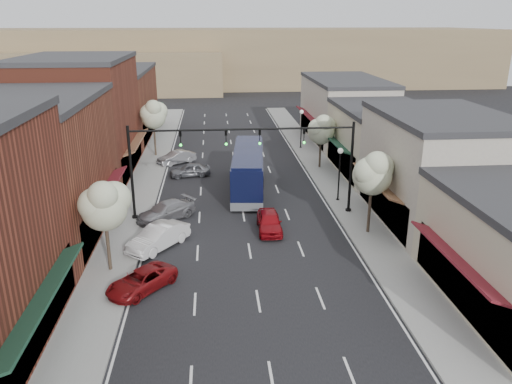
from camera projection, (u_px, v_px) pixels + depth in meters
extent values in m
plane|color=black|center=(252.00, 266.00, 29.86)|extent=(160.00, 160.00, 0.00)
cube|color=gray|center=(147.00, 176.00, 46.55)|extent=(2.80, 73.00, 0.15)
cube|color=gray|center=(324.00, 172.00, 47.94)|extent=(2.80, 73.00, 0.15)
cube|color=gray|center=(162.00, 176.00, 46.67)|extent=(0.25, 73.00, 0.17)
cube|color=gray|center=(309.00, 172.00, 47.82)|extent=(0.25, 73.00, 0.17)
cube|color=black|center=(28.00, 330.00, 20.97)|extent=(0.60, 11.90, 2.60)
cube|color=#163827|center=(43.00, 298.00, 20.54)|extent=(1.07, 9.80, 0.49)
cube|color=brown|center=(29.00, 171.00, 32.85)|extent=(9.00, 14.00, 9.00)
cube|color=#2D2D30|center=(17.00, 99.00, 31.31)|extent=(9.20, 14.10, 0.40)
cube|color=black|center=(98.00, 210.00, 34.14)|extent=(0.60, 11.90, 2.60)
cube|color=maroon|center=(108.00, 189.00, 33.72)|extent=(1.07, 9.80, 0.49)
cube|color=brown|center=(80.00, 119.00, 45.78)|extent=(9.00, 14.00, 10.50)
cube|color=#2D2D30|center=(72.00, 58.00, 43.99)|extent=(9.20, 14.10, 0.40)
cube|color=black|center=(129.00, 157.00, 47.32)|extent=(0.60, 11.90, 2.60)
cube|color=brown|center=(137.00, 141.00, 46.90)|extent=(1.07, 9.80, 0.49)
cube|color=brown|center=(113.00, 105.00, 61.25)|extent=(9.00, 18.00, 8.00)
cube|color=#2D2D30|center=(109.00, 70.00, 59.87)|extent=(9.20, 18.10, 0.40)
cube|color=black|center=(149.00, 124.00, 62.38)|extent=(0.60, 15.30, 2.60)
cube|color=#163827|center=(154.00, 112.00, 61.96)|extent=(1.07, 12.60, 0.49)
cube|color=black|center=(466.00, 285.00, 24.52)|extent=(0.60, 10.20, 2.60)
cube|color=maroon|center=(455.00, 258.00, 23.96)|extent=(1.07, 8.40, 0.49)
cube|color=#B5AC9B|center=(439.00, 171.00, 35.41)|extent=(8.00, 12.00, 7.50)
cube|color=#2D2D30|center=(445.00, 116.00, 34.12)|extent=(8.20, 12.10, 0.40)
cube|color=black|center=(385.00, 201.00, 35.81)|extent=(0.60, 10.20, 2.60)
cube|color=brown|center=(376.00, 181.00, 35.26)|extent=(1.07, 8.40, 0.49)
cube|color=#B9B093|center=(383.00, 142.00, 46.95)|extent=(8.00, 12.00, 6.00)
cube|color=#2D2D30|center=(385.00, 108.00, 45.91)|extent=(8.20, 12.10, 0.40)
cube|color=black|center=(343.00, 157.00, 47.11)|extent=(0.60, 10.20, 2.60)
cube|color=#163827|center=(336.00, 142.00, 46.55)|extent=(1.07, 8.40, 0.49)
cube|color=#B5AC9B|center=(345.00, 111.00, 59.97)|extent=(8.00, 16.00, 7.00)
cube|color=#2D2D30|center=(347.00, 80.00, 58.76)|extent=(8.20, 16.10, 0.40)
cube|color=black|center=(314.00, 127.00, 60.28)|extent=(0.60, 13.60, 2.60)
cube|color=maroon|center=(308.00, 115.00, 59.73)|extent=(1.07, 11.20, 0.49)
cube|color=#7A6647|center=(220.00, 57.00, 112.60)|extent=(120.00, 30.00, 12.00)
cube|color=#7A6647|center=(97.00, 72.00, 99.90)|extent=(50.00, 20.00, 8.00)
cylinder|color=black|center=(348.00, 211.00, 38.00)|extent=(0.44, 0.44, 0.30)
cylinder|color=black|center=(351.00, 169.00, 36.90)|extent=(0.20, 0.20, 7.00)
cylinder|color=black|center=(299.00, 128.00, 35.55)|extent=(8.00, 0.14, 0.14)
imported|color=black|center=(304.00, 136.00, 35.78)|extent=(0.18, 0.46, 1.10)
sphere|color=#19E533|center=(304.00, 143.00, 35.81)|extent=(0.18, 0.18, 0.18)
imported|color=black|center=(260.00, 137.00, 35.52)|extent=(0.18, 0.46, 1.10)
sphere|color=#19E533|center=(260.00, 143.00, 35.54)|extent=(0.18, 0.18, 0.18)
cylinder|color=black|center=(135.00, 218.00, 36.68)|extent=(0.44, 0.44, 0.30)
cylinder|color=black|center=(131.00, 174.00, 35.58)|extent=(0.20, 0.20, 7.00)
cylinder|color=black|center=(186.00, 130.00, 34.89)|extent=(8.00, 0.14, 0.14)
imported|color=black|center=(181.00, 139.00, 35.06)|extent=(0.18, 0.46, 1.10)
sphere|color=#19E533|center=(181.00, 145.00, 35.08)|extent=(0.18, 0.18, 0.18)
imported|color=black|center=(226.00, 138.00, 35.32)|extent=(0.18, 0.46, 1.10)
sphere|color=#19E533|center=(226.00, 144.00, 35.35)|extent=(0.18, 0.18, 0.18)
cylinder|color=#47382B|center=(370.00, 208.00, 33.70)|extent=(0.20, 0.20, 3.71)
sphere|color=#B7C496|center=(372.00, 176.00, 32.94)|extent=(2.60, 2.60, 2.60)
sphere|color=#B7C496|center=(379.00, 167.00, 33.11)|extent=(2.00, 2.00, 2.00)
sphere|color=#B7C496|center=(368.00, 172.00, 32.51)|extent=(1.90, 1.90, 1.90)
sphere|color=#B7C496|center=(377.00, 164.00, 32.17)|extent=(1.70, 1.70, 1.70)
cylinder|color=#47382B|center=(320.00, 152.00, 48.82)|extent=(0.20, 0.20, 3.33)
sphere|color=#B7C496|center=(321.00, 131.00, 48.14)|extent=(2.60, 2.60, 2.60)
sphere|color=#B7C496|center=(326.00, 126.00, 48.33)|extent=(2.00, 2.00, 2.00)
sphere|color=#B7C496|center=(318.00, 129.00, 47.72)|extent=(1.90, 1.90, 1.90)
sphere|color=#B7C496|center=(324.00, 124.00, 47.40)|extent=(1.70, 1.70, 1.70)
cylinder|color=#47382B|center=(108.00, 244.00, 28.59)|extent=(0.20, 0.20, 3.52)
sphere|color=#B7C496|center=(104.00, 208.00, 27.87)|extent=(2.60, 2.60, 2.60)
sphere|color=#B7C496|center=(114.00, 199.00, 28.05)|extent=(2.00, 2.00, 2.00)
sphere|color=#B7C496|center=(95.00, 205.00, 27.45)|extent=(1.90, 1.90, 1.90)
sphere|color=#B7C496|center=(103.00, 196.00, 27.12)|extent=(1.70, 1.70, 1.70)
cylinder|color=#47382B|center=(155.00, 139.00, 53.01)|extent=(0.20, 0.20, 3.84)
sphere|color=#B7C496|center=(153.00, 117.00, 52.23)|extent=(2.60, 2.60, 2.60)
sphere|color=#B7C496|center=(158.00, 111.00, 52.39)|extent=(2.00, 2.00, 2.00)
sphere|color=#B7C496|center=(149.00, 114.00, 51.79)|extent=(1.90, 1.90, 1.90)
sphere|color=#B7C496|center=(153.00, 108.00, 51.45)|extent=(1.70, 1.70, 1.70)
cylinder|color=black|center=(338.00, 200.00, 40.35)|extent=(0.28, 0.28, 0.20)
cylinder|color=black|center=(339.00, 178.00, 39.73)|extent=(0.12, 0.12, 4.00)
sphere|color=white|center=(340.00, 151.00, 39.00)|extent=(0.44, 0.44, 0.44)
cylinder|color=black|center=(301.00, 148.00, 56.82)|extent=(0.28, 0.28, 0.20)
cylinder|color=black|center=(301.00, 131.00, 56.20)|extent=(0.12, 0.12, 4.00)
sphere|color=white|center=(302.00, 112.00, 55.47)|extent=(0.44, 0.44, 0.44)
cube|color=black|center=(248.00, 168.00, 42.62)|extent=(3.53, 11.63, 2.89)
cube|color=#595B60|center=(248.00, 184.00, 43.07)|extent=(3.55, 11.66, 0.67)
cube|color=black|center=(248.00, 164.00, 42.49)|extent=(3.50, 10.73, 1.05)
cube|color=black|center=(248.00, 151.00, 42.13)|extent=(3.29, 11.16, 0.24)
cube|color=black|center=(247.00, 182.00, 37.07)|extent=(1.98, 0.26, 1.15)
cylinder|color=black|center=(233.00, 200.00, 39.30)|extent=(0.40, 1.02, 0.99)
cylinder|color=black|center=(261.00, 200.00, 39.29)|extent=(0.40, 1.02, 0.99)
cylinder|color=black|center=(237.00, 172.00, 46.51)|extent=(0.40, 1.02, 0.99)
cylinder|color=black|center=(261.00, 172.00, 46.50)|extent=(0.40, 1.02, 0.99)
cylinder|color=black|center=(236.00, 176.00, 45.25)|extent=(0.40, 1.02, 0.99)
cylinder|color=black|center=(261.00, 176.00, 45.24)|extent=(0.40, 1.02, 0.99)
imported|color=maroon|center=(269.00, 222.00, 34.54)|extent=(1.70, 4.07, 1.37)
imported|color=maroon|center=(141.00, 281.00, 26.97)|extent=(4.10, 4.36, 1.14)
imported|color=silver|center=(158.00, 237.00, 31.93)|extent=(4.05, 4.61, 1.51)
imported|color=gray|center=(166.00, 211.00, 36.47)|extent=(4.73, 4.41, 1.34)
imported|color=#57585E|center=(190.00, 170.00, 46.61)|extent=(3.94, 2.10, 1.27)
imported|color=#A6A6AB|center=(177.00, 158.00, 50.71)|extent=(4.04, 3.43, 1.31)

